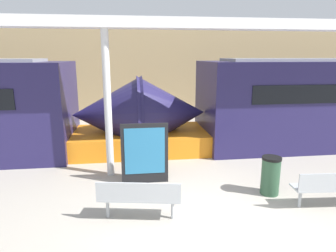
{
  "coord_description": "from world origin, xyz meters",
  "views": [
    {
      "loc": [
        -1.5,
        -5.11,
        3.3
      ],
      "look_at": [
        -0.46,
        2.87,
        1.4
      ],
      "focal_mm": 32.0,
      "sensor_mm": 36.0,
      "label": 1
    }
  ],
  "objects": [
    {
      "name": "station_wall",
      "position": [
        0.0,
        10.72,
        2.5
      ],
      "size": [
        56.0,
        0.2,
        5.0
      ],
      "primitive_type": "cube",
      "color": "tan",
      "rests_on": "ground_plane"
    },
    {
      "name": "bench_near",
      "position": [
        -1.36,
        0.48,
        0.53
      ],
      "size": [
        1.75,
        0.73,
        0.87
      ],
      "rotation": [
        0.0,
        0.0,
        -0.18
      ],
      "color": "#ADB2B7",
      "rests_on": "ground_plane"
    },
    {
      "name": "poster_board",
      "position": [
        -1.14,
        2.32,
        0.82
      ],
      "size": [
        1.22,
        0.07,
        1.62
      ],
      "color": "black",
      "rests_on": "ground_plane"
    },
    {
      "name": "support_column_near",
      "position": [
        -2.08,
        3.01,
        1.99
      ],
      "size": [
        0.2,
        0.2,
        3.98
      ],
      "primitive_type": "cylinder",
      "color": "silver",
      "rests_on": "ground_plane"
    },
    {
      "name": "ground_plane",
      "position": [
        0.0,
        0.0,
        0.0
      ],
      "size": [
        60.0,
        60.0,
        0.0
      ],
      "primitive_type": "plane",
      "color": "#A8A093"
    },
    {
      "name": "canopy_beam",
      "position": [
        -2.08,
        3.01,
        4.12
      ],
      "size": [
        28.0,
        0.6,
        0.28
      ],
      "primitive_type": "cube",
      "color": "silver",
      "rests_on": "support_column_near"
    },
    {
      "name": "trash_bin",
      "position": [
        1.83,
        1.27,
        0.47
      ],
      "size": [
        0.46,
        0.46,
        0.94
      ],
      "color": "#2D5138",
      "rests_on": "ground_plane"
    },
    {
      "name": "bench_far",
      "position": [
        2.88,
        0.42,
        0.53
      ],
      "size": [
        1.75,
        0.57,
        0.87
      ],
      "rotation": [
        0.0,
        0.0,
        -0.07
      ],
      "color": "#ADB2B7",
      "rests_on": "ground_plane"
    }
  ]
}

